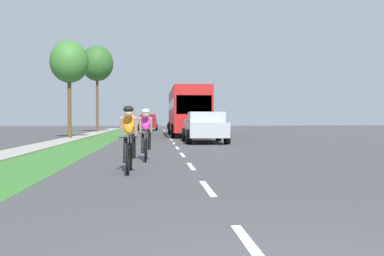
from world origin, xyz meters
TOP-DOWN VIEW (x-y plane):
  - ground_plane at (0.00, 20.00)m, footprint 120.00×120.00m
  - grass_verge at (-4.41, 20.00)m, footprint 2.22×70.00m
  - sidewalk_concrete at (-6.22, 20.00)m, footprint 1.40×70.00m
  - lane_markings_center at (0.00, 24.00)m, footprint 0.12×54.07m
  - cyclist_lead at (-1.57, 7.82)m, footprint 0.42×1.72m
  - cyclist_trailing at (-1.24, 10.82)m, footprint 0.42×1.72m
  - pickup_silver at (1.69, 20.72)m, footprint 2.22×5.10m
  - bus_red at (1.48, 30.66)m, footprint 2.78×11.60m
  - suv_maroon at (-1.77, 46.84)m, footprint 2.15×4.70m
  - sedan_dark_green at (1.63, 55.88)m, footprint 1.98×4.30m
  - street_tree_near at (-6.54, 26.49)m, footprint 2.48×2.48m
  - street_tree_far at (-6.52, 40.07)m, footprint 3.08×3.08m

SIDE VIEW (x-z plane):
  - ground_plane at x=0.00m, z-range 0.00..0.00m
  - grass_verge at x=-4.41m, z-range 0.00..0.01m
  - lane_markings_center at x=0.00m, z-range 0.00..0.01m
  - sidewalk_concrete at x=-6.22m, z-range -0.05..0.06m
  - sedan_dark_green at x=1.63m, z-range 0.01..1.53m
  - cyclist_lead at x=-1.57m, z-range 0.02..1.60m
  - cyclist_trailing at x=-1.24m, z-range 0.02..1.60m
  - pickup_silver at x=1.69m, z-range 0.01..1.65m
  - suv_maroon at x=-1.77m, z-range 0.05..1.84m
  - bus_red at x=1.48m, z-range 0.24..3.72m
  - street_tree_near at x=-6.54m, z-range 1.77..8.13m
  - street_tree_far at x=-6.52m, z-range 2.42..10.73m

